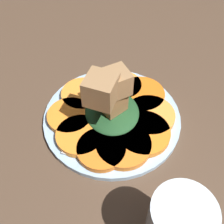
{
  "coord_description": "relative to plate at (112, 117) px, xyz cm",
  "views": [
    {
      "loc": [
        31.7,
        -5.87,
        43.01
      ],
      "look_at": [
        0.0,
        0.0,
        4.1
      ],
      "focal_mm": 45.0,
      "sensor_mm": 36.0,
      "label": 1
    }
  ],
  "objects": [
    {
      "name": "carrot_slice_1",
      "position": [
        -6.93,
        -0.4,
        1.16
      ],
      "size": [
        7.37,
        7.37,
        1.16
      ],
      "primitive_type": "cylinder",
      "color": "orange",
      "rests_on": "plate"
    },
    {
      "name": "carrot_slice_4",
      "position": [
        3.77,
        -6.23,
        1.16
      ],
      "size": [
        8.27,
        8.27,
        1.16
      ],
      "primitive_type": "cylinder",
      "color": "orange",
      "rests_on": "plate"
    },
    {
      "name": "table_slab",
      "position": [
        0.0,
        0.0,
        -1.52
      ],
      "size": [
        120.0,
        120.0,
        2.0
      ],
      "primitive_type": "cube",
      "color": "#4C3828",
      "rests_on": "ground"
    },
    {
      "name": "carrot_slice_2",
      "position": [
        -5.7,
        -4.64,
        1.16
      ],
      "size": [
        8.27,
        8.27,
        1.16
      ],
      "primitive_type": "cylinder",
      "color": "orange",
      "rests_on": "plate"
    },
    {
      "name": "carrot_slice_8",
      "position": [
        1.72,
        6.59,
        1.16
      ],
      "size": [
        9.11,
        9.11,
        1.16
      ],
      "primitive_type": "cylinder",
      "color": "#F9953A",
      "rests_on": "plate"
    },
    {
      "name": "carrot_slice_0",
      "position": [
        -6.55,
        3.2,
        1.16
      ],
      "size": [
        7.71,
        7.71,
        1.16
      ],
      "primitive_type": "cylinder",
      "color": "orange",
      "rests_on": "plate"
    },
    {
      "name": "fork",
      "position": [
        -2.05,
        -5.0,
        0.78
      ],
      "size": [
        17.48,
        9.49,
        0.4
      ],
      "rotation": [
        0.0,
        0.0,
        -0.44
      ],
      "color": "silver",
      "rests_on": "plate"
    },
    {
      "name": "carrot_slice_6",
      "position": [
        6.91,
        0.65,
        1.16
      ],
      "size": [
        9.32,
        9.32,
        1.16
      ],
      "primitive_type": "cylinder",
      "color": "orange",
      "rests_on": "plate"
    },
    {
      "name": "carrot_slice_3",
      "position": [
        -0.8,
        -7.58,
        1.16
      ],
      "size": [
        8.12,
        8.12,
        1.16
      ],
      "primitive_type": "cylinder",
      "color": "orange",
      "rests_on": "plate"
    },
    {
      "name": "center_pile",
      "position": [
        0.23,
        -0.35,
        4.93
      ],
      "size": [
        10.81,
        10.13,
        11.48
      ],
      "color": "#1E4723",
      "rests_on": "plate"
    },
    {
      "name": "plate",
      "position": [
        0.0,
        0.0,
        0.0
      ],
      "size": [
        25.05,
        25.05,
        1.05
      ],
      "color": "#99B7D1",
      "rests_on": "table_slab"
    },
    {
      "name": "carrot_slice_9",
      "position": [
        -3.56,
        6.37,
        1.16
      ],
      "size": [
        8.97,
        8.97,
        1.16
      ],
      "primitive_type": "cylinder",
      "color": "orange",
      "rests_on": "plate"
    },
    {
      "name": "carrot_slice_5",
      "position": [
        7.14,
        -3.11,
        1.16
      ],
      "size": [
        8.15,
        8.15,
        1.16
      ],
      "primitive_type": "cylinder",
      "color": "orange",
      "rests_on": "plate"
    },
    {
      "name": "carrot_slice_7",
      "position": [
        5.23,
        4.47,
        1.16
      ],
      "size": [
        9.32,
        9.32,
        1.16
      ],
      "primitive_type": "cylinder",
      "color": "orange",
      "rests_on": "plate"
    }
  ]
}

